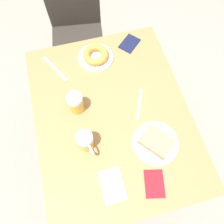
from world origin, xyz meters
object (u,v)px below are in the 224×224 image
beer_mug_center (76,103)px  knife (55,68)px  plate_with_cake (156,142)px  passport_near_edge (130,43)px  plate_with_donut (96,55)px  fork (139,104)px  beer_mug_left (86,142)px  passport_far_edge (154,184)px  napkin_folded (112,185)px  chair (76,24)px

beer_mug_center → knife: (-0.08, 0.28, -0.06)m
plate_with_cake → passport_near_edge: size_ratio=1.50×
plate_with_donut → fork: bearing=-66.8°
plate_with_donut → beer_mug_left: bearing=-108.2°
plate_with_donut → knife: 0.25m
fork → passport_near_edge: 0.41m
beer_mug_left → passport_near_edge: (0.39, 0.56, -0.06)m
beer_mug_center → passport_far_edge: (0.27, -0.47, -0.06)m
beer_mug_left → beer_mug_center: same height
napkin_folded → passport_far_edge: size_ratio=1.08×
plate_with_cake → napkin_folded: plate_with_cake is taller
chair → fork: size_ratio=5.43×
napkin_folded → knife: 0.73m
beer_mug_left → napkin_folded: size_ratio=0.79×
plate_with_donut → fork: (0.15, -0.36, -0.02)m
chair → passport_far_edge: chair is taller
plate_with_cake → beer_mug_center: beer_mug_center is taller
beer_mug_center → fork: beer_mug_center is taller
beer_mug_left → knife: size_ratio=0.60×
passport_near_edge → fork: bearing=-99.3°
knife → napkin_folded: bearing=-77.6°
napkin_folded → beer_mug_left: bearing=108.4°
chair → fork: (0.21, -0.88, 0.21)m
plate_with_donut → knife: (-0.25, -0.01, -0.02)m
plate_with_donut → passport_far_edge: 0.77m
beer_mug_center → beer_mug_left: bearing=-88.3°
plate_with_cake → plate_with_donut: bearing=105.6°
fork → passport_far_edge: 0.41m
fork → plate_with_cake: bearing=-87.4°
knife → passport_far_edge: size_ratio=1.43×
beer_mug_center → passport_near_edge: bearing=41.0°
chair → knife: bearing=-101.8°
plate_with_cake → chair: bearing=101.3°
fork → knife: size_ratio=0.84×
napkin_folded → passport_far_edge: (0.19, -0.04, 0.00)m
plate_with_cake → napkin_folded: 0.29m
beer_mug_center → chair: bearing=81.9°
passport_near_edge → beer_mug_center: bearing=-139.0°
chair → beer_mug_left: chair is taller
plate_with_donut → fork: size_ratio=1.20×
plate_with_cake → passport_far_edge: size_ratio=1.60×
knife → passport_near_edge: bearing=7.7°
fork → passport_far_edge: bearing=-98.1°
knife → passport_far_edge: passport_far_edge is taller
plate_with_cake → passport_far_edge: (-0.07, -0.18, -0.02)m
plate_with_cake → beer_mug_left: size_ratio=1.87×
beer_mug_left → fork: 0.36m
beer_mug_center → napkin_folded: (0.08, -0.43, -0.06)m
chair → beer_mug_center: (-0.12, -0.81, 0.27)m
napkin_folded → fork: bearing=55.9°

